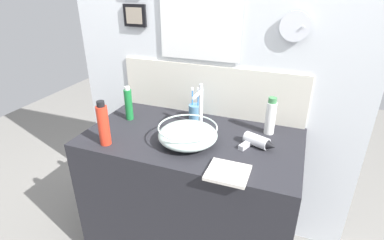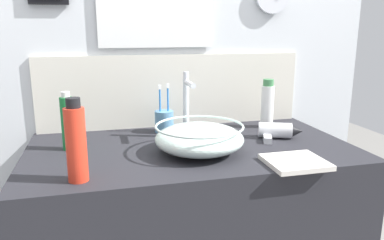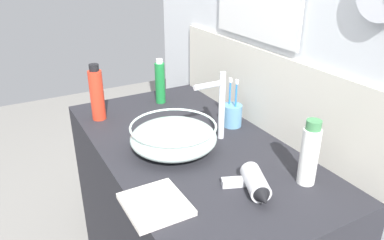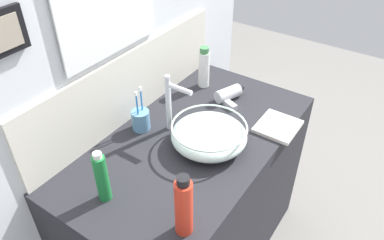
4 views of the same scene
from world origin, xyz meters
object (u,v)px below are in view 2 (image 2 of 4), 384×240
Objects in this scene: glass_bowl_sink at (199,138)px; lotion_bottle at (76,143)px; shampoo_bottle at (68,122)px; spray_bottle at (267,104)px; faucet at (187,100)px; hair_drier at (278,131)px; toothbrush_cup at (164,121)px; hand_towel at (295,162)px.

lotion_bottle reaches higher than glass_bowl_sink.
spray_bottle reaches higher than shampoo_bottle.
faucet reaches higher than spray_bottle.
hair_drier is 0.47m from toothbrush_cup.
faucet reaches higher than toothbrush_cup.
glass_bowl_sink is 0.21m from faucet.
hair_drier is 0.89× the size of spray_bottle.
spray_bottle is at bearing 79.73° from hair_drier.
lotion_bottle is (-0.40, -0.35, -0.04)m from faucet.
hand_towel is (0.67, -0.03, -0.11)m from lotion_bottle.
lotion_bottle reaches higher than hair_drier.
hair_drier reaches higher than hand_towel.
faucet is at bearing 4.63° from shampoo_bottle.
hand_towel is at bearing -54.74° from faucet.
spray_bottle is 1.15× the size of hand_towel.
faucet reaches higher than hand_towel.
hand_towel is (-0.08, -0.29, -0.02)m from hair_drier.
shampoo_bottle is (-0.45, 0.15, 0.05)m from glass_bowl_sink.
spray_bottle is 0.88× the size of lotion_bottle.
shampoo_bottle reaches higher than hand_towel.
faucet reaches higher than shampoo_bottle.
glass_bowl_sink is at bearing -90.00° from faucet.
spray_bottle reaches higher than hair_drier.
faucet is (0.00, 0.19, 0.10)m from glass_bowl_sink.
toothbrush_cup reaches higher than hand_towel.
hand_towel is at bearing -106.26° from hair_drier.
glass_bowl_sink is at bearing -164.85° from hair_drier.
shampoo_bottle is 0.80m from hand_towel.
shampoo_bottle is at bearing 175.92° from hair_drier.
faucet is at bearing -58.28° from toothbrush_cup.
shampoo_bottle is (-0.45, -0.04, -0.05)m from faucet.
spray_bottle is at bearing 75.98° from hand_towel.
lotion_bottle is at bearing -158.63° from glass_bowl_sink.
faucet is 0.49m from hand_towel.
hand_towel is (0.27, -0.19, -0.05)m from glass_bowl_sink.
lotion_bottle is at bearing -125.70° from toothbrush_cup.
lotion_bottle is 0.68m from hand_towel.
toothbrush_cup is at bearing 175.90° from spray_bottle.
shampoo_bottle reaches higher than glass_bowl_sink.
glass_bowl_sink is 1.29× the size of lotion_bottle.
hair_drier is (0.35, 0.10, -0.02)m from glass_bowl_sink.
lotion_bottle is at bearing -151.41° from spray_bottle.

